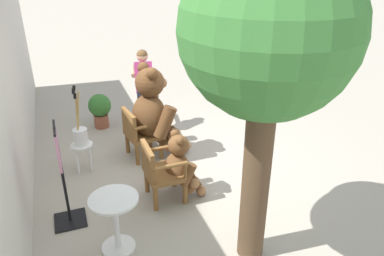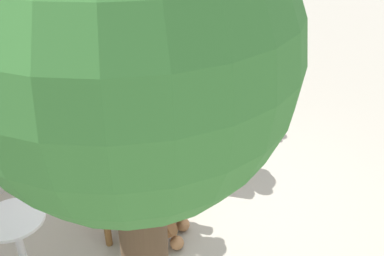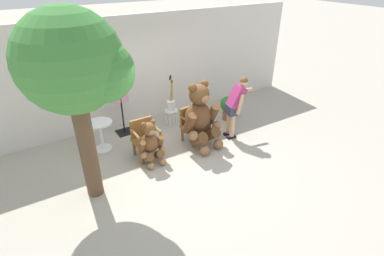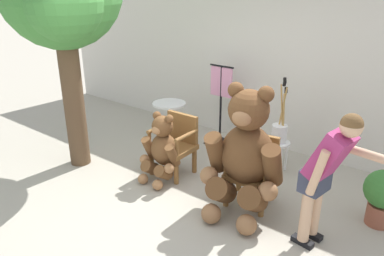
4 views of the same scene
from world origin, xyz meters
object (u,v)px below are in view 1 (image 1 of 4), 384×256
wooden_chair_left (161,170)px  round_side_table (115,218)px  brush_bucket (80,134)px  patio_tree (268,37)px  person_visitor (144,85)px  potted_plant (100,108)px  white_stool (83,150)px  clothing_display_stand (62,174)px  wooden_chair_right (140,132)px  teddy_bear_small (181,165)px  teddy_bear_large (154,112)px

wooden_chair_left → round_side_table: size_ratio=1.19×
brush_bucket → patio_tree: (-2.45, -1.66, 1.84)m
person_visitor → potted_plant: person_visitor is taller
white_stool → clothing_display_stand: (-1.22, 0.31, 0.36)m
person_visitor → potted_plant: size_ratio=2.26×
round_side_table → clothing_display_stand: size_ratio=0.53×
wooden_chair_left → white_stool: (1.16, 0.94, -0.11)m
wooden_chair_right → round_side_table: bearing=159.6°
white_stool → potted_plant: 1.59m
potted_plant → clothing_display_stand: size_ratio=0.50×
white_stool → brush_bucket: size_ratio=0.48×
teddy_bear_small → patio_tree: size_ratio=0.29×
teddy_bear_small → white_stool: size_ratio=2.14×
white_stool → potted_plant: bearing=-17.6°
wooden_chair_left → potted_plant: size_ratio=1.26×
wooden_chair_left → wooden_chair_right: same height
clothing_display_stand → brush_bucket: bearing=-14.4°
wooden_chair_left → round_side_table: wooden_chair_left is taller
white_stool → brush_bucket: brush_bucket is taller
clothing_display_stand → patio_tree: bearing=-121.7°
round_side_table → potted_plant: size_ratio=1.06×
wooden_chair_right → patio_tree: bearing=-164.2°
person_visitor → clothing_display_stand: size_ratio=1.13×
wooden_chair_left → wooden_chair_right: (1.26, -0.00, 0.00)m
wooden_chair_left → brush_bucket: bearing=39.1°
teddy_bear_large → teddy_bear_small: 1.32m
brush_bucket → clothing_display_stand: size_ratio=0.70×
person_visitor → wooden_chair_right: bearing=160.6°
round_side_table → brush_bucket: bearing=5.6°
white_stool → patio_tree: 3.64m
brush_bucket → potted_plant: bearing=-17.7°
teddy_bear_small → round_side_table: (-0.77, 1.05, -0.03)m
clothing_display_stand → teddy_bear_large: bearing=-48.5°
person_visitor → clothing_display_stand: person_visitor is taller
teddy_bear_large → potted_plant: (1.39, 0.73, -0.38)m
brush_bucket → patio_tree: 3.49m
white_stool → round_side_table: 1.94m
person_visitor → brush_bucket: size_ratio=1.61×
wooden_chair_left → white_stool: wooden_chair_left is taller
person_visitor → potted_plant: bearing=62.1°
wooden_chair_left → teddy_bear_small: 0.30m
white_stool → patio_tree: patio_tree is taller
teddy_bear_large → clothing_display_stand: size_ratio=1.16×
person_visitor → round_side_table: bearing=159.9°
person_visitor → white_stool: size_ratio=3.35×
wooden_chair_right → teddy_bear_small: bearing=-166.9°
wooden_chair_right → teddy_bear_small: size_ratio=0.87×
patio_tree → person_visitor: bearing=6.0°
wooden_chair_right → patio_tree: patio_tree is taller
round_side_table → patio_tree: 2.57m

